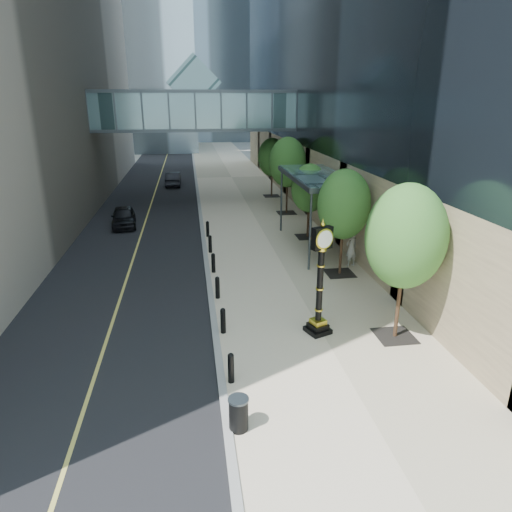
{
  "coord_description": "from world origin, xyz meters",
  "views": [
    {
      "loc": [
        -3.69,
        -11.16,
        8.45
      ],
      "look_at": [
        -1.04,
        7.0,
        2.08
      ],
      "focal_mm": 32.0,
      "sensor_mm": 36.0,
      "label": 1
    }
  ],
  "objects_px": {
    "pedestrian": "(351,249)",
    "car_far": "(173,179)",
    "trash_bin": "(239,415)",
    "car_near": "(124,217)",
    "street_clock": "(320,287)"
  },
  "relations": [
    {
      "from": "pedestrian",
      "to": "car_far",
      "type": "relative_size",
      "value": 0.46
    },
    {
      "from": "trash_bin",
      "to": "pedestrian",
      "type": "xyz_separation_m",
      "value": [
        7.2,
        11.65,
        0.51
      ]
    },
    {
      "from": "pedestrian",
      "to": "car_near",
      "type": "bearing_deg",
      "value": -60.39
    },
    {
      "from": "car_near",
      "to": "pedestrian",
      "type": "bearing_deg",
      "value": -44.12
    },
    {
      "from": "car_near",
      "to": "car_far",
      "type": "height_order",
      "value": "car_far"
    },
    {
      "from": "street_clock",
      "to": "trash_bin",
      "type": "distance_m",
      "value": 6.19
    },
    {
      "from": "car_near",
      "to": "car_far",
      "type": "distance_m",
      "value": 15.61
    },
    {
      "from": "pedestrian",
      "to": "car_near",
      "type": "distance_m",
      "value": 16.3
    },
    {
      "from": "car_near",
      "to": "trash_bin",
      "type": "bearing_deg",
      "value": -81.52
    },
    {
      "from": "pedestrian",
      "to": "car_far",
      "type": "xyz_separation_m",
      "value": [
        -9.83,
        25.36,
        -0.31
      ]
    },
    {
      "from": "street_clock",
      "to": "car_far",
      "type": "xyz_separation_m",
      "value": [
        -6.17,
        32.13,
        -1.22
      ]
    },
    {
      "from": "trash_bin",
      "to": "car_far",
      "type": "distance_m",
      "value": 37.1
    },
    {
      "from": "car_far",
      "to": "trash_bin",
      "type": "bearing_deg",
      "value": 94.92
    },
    {
      "from": "street_clock",
      "to": "car_near",
      "type": "bearing_deg",
      "value": 97.35
    },
    {
      "from": "pedestrian",
      "to": "car_near",
      "type": "height_order",
      "value": "pedestrian"
    }
  ]
}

